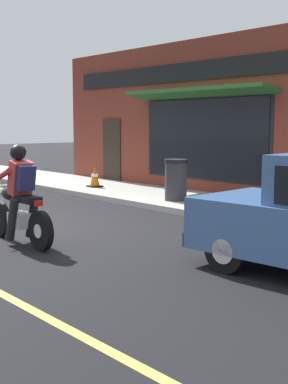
# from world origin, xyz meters

# --- Properties ---
(ground_plane) EXTENTS (80.00, 80.00, 0.00)m
(ground_plane) POSITION_xyz_m (0.00, 0.00, 0.00)
(ground_plane) COLOR black
(sidewalk_curb) EXTENTS (2.60, 22.00, 0.14)m
(sidewalk_curb) POSITION_xyz_m (4.79, 3.00, 0.07)
(sidewalk_curb) COLOR #ADAAA3
(sidewalk_curb) RESTS_ON ground
(storefront_building) EXTENTS (1.25, 10.07, 4.20)m
(storefront_building) POSITION_xyz_m (6.32, 2.10, 2.11)
(storefront_building) COLOR maroon
(storefront_building) RESTS_ON ground
(motorcycle_with_rider) EXTENTS (0.56, 2.02, 1.62)m
(motorcycle_with_rider) POSITION_xyz_m (-0.37, -1.07, 0.68)
(motorcycle_with_rider) COLOR black
(motorcycle_with_rider) RESTS_ON ground
(trash_bin) EXTENTS (0.56, 0.56, 0.98)m
(trash_bin) POSITION_xyz_m (4.34, 0.14, 0.64)
(trash_bin) COLOR #2D2D33
(trash_bin) RESTS_ON sidewalk_curb
(traffic_cone) EXTENTS (0.36, 0.36, 0.60)m
(traffic_cone) POSITION_xyz_m (4.48, 3.64, 0.43)
(traffic_cone) COLOR black
(traffic_cone) RESTS_ON sidewalk_curb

